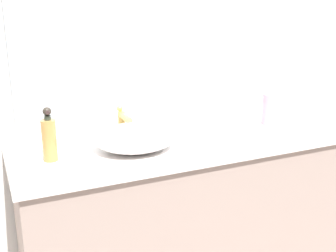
# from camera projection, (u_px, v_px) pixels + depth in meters

# --- Properties ---
(bathroom_wall_rear) EXTENTS (6.00, 0.06, 2.60)m
(bathroom_wall_rear) POSITION_uv_depth(u_px,v_px,m) (166.00, 42.00, 2.10)
(bathroom_wall_rear) COLOR silver
(bathroom_wall_rear) RESTS_ON ground
(vanity_counter) EXTENTS (1.71, 0.53, 0.88)m
(vanity_counter) POSITION_uv_depth(u_px,v_px,m) (196.00, 220.00, 2.08)
(vanity_counter) COLOR gray
(vanity_counter) RESTS_ON ground
(wall_mirror_panel) EXTENTS (1.58, 0.01, 1.13)m
(wall_mirror_panel) POSITION_uv_depth(u_px,v_px,m) (174.00, 12.00, 2.03)
(wall_mirror_panel) COLOR #B2BCC6
(wall_mirror_panel) RESTS_ON vanity_counter
(sink_basin) EXTENTS (0.35, 0.31, 0.11)m
(sink_basin) POSITION_uv_depth(u_px,v_px,m) (135.00, 137.00, 1.77)
(sink_basin) COLOR white
(sink_basin) RESTS_ON vanity_counter
(faucet) EXTENTS (0.03, 0.15, 0.15)m
(faucet) POSITION_uv_depth(u_px,v_px,m) (123.00, 121.00, 1.91)
(faucet) COLOR #E0B154
(faucet) RESTS_ON vanity_counter
(soap_dispenser) EXTENTS (0.06, 0.06, 0.22)m
(soap_dispenser) POSITION_uv_depth(u_px,v_px,m) (49.00, 138.00, 1.64)
(soap_dispenser) COLOR #B28343
(soap_dispenser) RESTS_ON vanity_counter
(lotion_bottle) EXTENTS (0.07, 0.07, 0.18)m
(lotion_bottle) POSITION_uv_depth(u_px,v_px,m) (269.00, 108.00, 2.15)
(lotion_bottle) COLOR pink
(lotion_bottle) RESTS_ON vanity_counter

